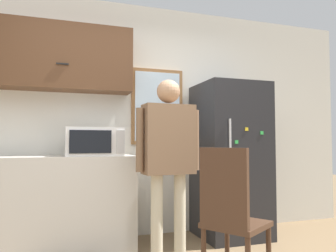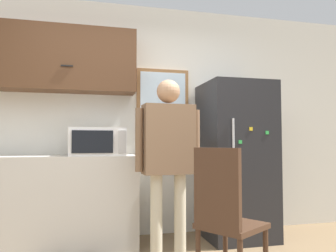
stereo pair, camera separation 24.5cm
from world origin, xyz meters
name	(u,v)px [view 1 (the left image)]	position (x,y,z in m)	size (l,w,h in m)	color
back_wall	(125,118)	(0.00, 1.87, 1.35)	(6.00, 0.06, 2.70)	silver
counter	(17,205)	(-1.09, 1.55, 0.47)	(2.22, 0.58, 0.93)	#BCB7AD
upper_cabinets	(22,55)	(-1.09, 1.68, 1.96)	(2.22, 0.33, 0.69)	#51331E
microwave	(94,142)	(-0.38, 1.46, 1.08)	(0.56, 0.38, 0.28)	white
person	(168,148)	(0.25, 1.00, 1.01)	(0.62, 0.24, 1.66)	beige
refrigerator	(230,160)	(1.15, 1.48, 0.87)	(0.73, 0.74, 1.74)	#232326
chair	(230,211)	(0.51, 0.32, 0.55)	(0.58, 0.58, 1.03)	#472D1E
window	(157,107)	(0.38, 1.83, 1.49)	(0.63, 0.05, 0.90)	olive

